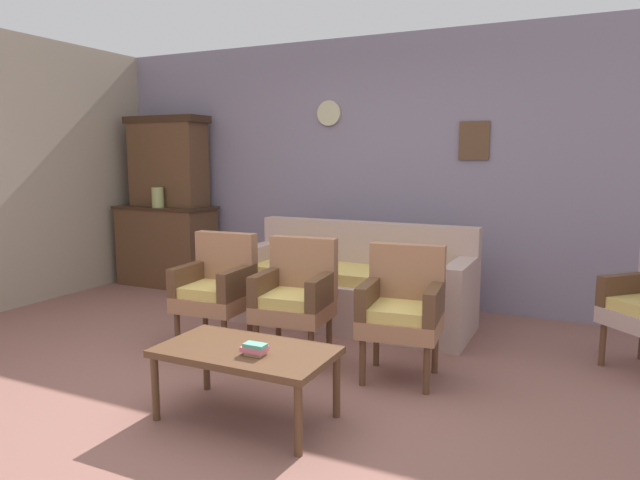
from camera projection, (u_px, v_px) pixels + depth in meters
The scene contains 11 objects.
ground_plane at pixel (247, 393), 3.62m from camera, with size 7.68×7.68×0.00m, color #84564C.
wall_back_with_decor at pixel (384, 171), 5.77m from camera, with size 6.40×0.09×2.70m.
side_cabinet at pixel (167, 245), 6.64m from camera, with size 1.16×0.55×0.93m.
cabinet_upper_hutch at pixel (168, 161), 6.57m from camera, with size 0.99×0.38×1.03m.
vase_on_cabinet at pixel (158, 197), 6.38m from camera, with size 0.13×0.13×0.23m, color #99A160.
floral_couch at pixel (354, 288), 5.08m from camera, with size 2.10×0.82×0.90m.
armchair_row_middle at pixel (217, 285), 4.43m from camera, with size 0.55×0.52×0.90m.
armchair_near_cabinet at pixel (296, 294), 4.16m from camera, with size 0.56×0.53×0.90m.
armchair_by_doorway at pixel (402, 306), 3.82m from camera, with size 0.57×0.54×0.90m.
coffee_table at pixel (246, 356), 3.21m from camera, with size 1.00×0.56×0.42m.
book_stack_on_table at pixel (255, 349), 3.10m from camera, with size 0.14×0.09×0.07m.
Camera 1 is at (1.89, -2.91, 1.50)m, focal length 31.72 mm.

